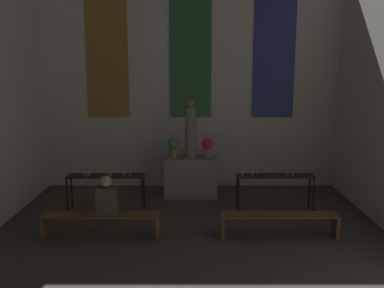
{
  "coord_description": "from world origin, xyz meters",
  "views": [
    {
      "loc": [
        0.03,
        0.69,
        3.02
      ],
      "look_at": [
        0.0,
        9.52,
        1.39
      ],
      "focal_mm": 40.0,
      "sensor_mm": 36.0,
      "label": 1
    }
  ],
  "objects_px": {
    "person_seated": "(108,198)",
    "statue": "(192,131)",
    "altar": "(192,177)",
    "flower_vase_right": "(209,147)",
    "flower_vase_left": "(175,147)",
    "candle_rack_right": "(276,180)",
    "pew_back_left": "(103,220)",
    "candle_rack_left": "(108,180)",
    "pew_back_right": "(281,220)"
  },
  "relations": [
    {
      "from": "altar",
      "to": "pew_back_right",
      "type": "height_order",
      "value": "altar"
    },
    {
      "from": "pew_back_left",
      "to": "flower_vase_left",
      "type": "bearing_deg",
      "value": 63.88
    },
    {
      "from": "flower_vase_left",
      "to": "candle_rack_right",
      "type": "bearing_deg",
      "value": -25.97
    },
    {
      "from": "flower_vase_right",
      "to": "statue",
      "type": "bearing_deg",
      "value": 180.0
    },
    {
      "from": "pew_back_left",
      "to": "person_seated",
      "type": "height_order",
      "value": "person_seated"
    },
    {
      "from": "candle_rack_right",
      "to": "pew_back_right",
      "type": "relative_size",
      "value": 0.77
    },
    {
      "from": "statue",
      "to": "pew_back_right",
      "type": "distance_m",
      "value": 3.14
    },
    {
      "from": "flower_vase_left",
      "to": "pew_back_left",
      "type": "relative_size",
      "value": 0.22
    },
    {
      "from": "pew_back_right",
      "to": "person_seated",
      "type": "bearing_deg",
      "value": -180.0
    },
    {
      "from": "flower_vase_right",
      "to": "pew_back_right",
      "type": "height_order",
      "value": "flower_vase_right"
    },
    {
      "from": "candle_rack_left",
      "to": "candle_rack_right",
      "type": "distance_m",
      "value": 3.5
    },
    {
      "from": "statue",
      "to": "candle_rack_right",
      "type": "relative_size",
      "value": 0.84
    },
    {
      "from": "pew_back_right",
      "to": "flower_vase_right",
      "type": "bearing_deg",
      "value": 116.12
    },
    {
      "from": "pew_back_left",
      "to": "statue",
      "type": "bearing_deg",
      "value": 56.86
    },
    {
      "from": "flower_vase_left",
      "to": "person_seated",
      "type": "relative_size",
      "value": 0.64
    },
    {
      "from": "altar",
      "to": "pew_back_left",
      "type": "height_order",
      "value": "altar"
    },
    {
      "from": "flower_vase_right",
      "to": "pew_back_left",
      "type": "xyz_separation_m",
      "value": [
        -1.98,
        -2.42,
        -0.86
      ]
    },
    {
      "from": "statue",
      "to": "flower_vase_left",
      "type": "height_order",
      "value": "statue"
    },
    {
      "from": "altar",
      "to": "flower_vase_left",
      "type": "xyz_separation_m",
      "value": [
        -0.39,
        0.0,
        0.71
      ]
    },
    {
      "from": "candle_rack_left",
      "to": "pew_back_left",
      "type": "height_order",
      "value": "candle_rack_left"
    },
    {
      "from": "flower_vase_left",
      "to": "pew_back_left",
      "type": "xyz_separation_m",
      "value": [
        -1.19,
        -2.42,
        -0.86
      ]
    },
    {
      "from": "flower_vase_right",
      "to": "candle_rack_left",
      "type": "relative_size",
      "value": 0.28
    },
    {
      "from": "person_seated",
      "to": "pew_back_left",
      "type": "bearing_deg",
      "value": 180.0
    },
    {
      "from": "pew_back_right",
      "to": "person_seated",
      "type": "distance_m",
      "value": 3.08
    },
    {
      "from": "pew_back_right",
      "to": "person_seated",
      "type": "height_order",
      "value": "person_seated"
    },
    {
      "from": "candle_rack_left",
      "to": "candle_rack_right",
      "type": "bearing_deg",
      "value": 0.02
    },
    {
      "from": "flower_vase_left",
      "to": "person_seated",
      "type": "bearing_deg",
      "value": -113.88
    },
    {
      "from": "altar",
      "to": "candle_rack_left",
      "type": "xyz_separation_m",
      "value": [
        -1.75,
        -1.04,
        0.22
      ]
    },
    {
      "from": "altar",
      "to": "person_seated",
      "type": "height_order",
      "value": "person_seated"
    },
    {
      "from": "pew_back_left",
      "to": "candle_rack_right",
      "type": "bearing_deg",
      "value": 22.5
    },
    {
      "from": "statue",
      "to": "person_seated",
      "type": "height_order",
      "value": "statue"
    },
    {
      "from": "statue",
      "to": "flower_vase_left",
      "type": "bearing_deg",
      "value": -180.0
    },
    {
      "from": "pew_back_left",
      "to": "pew_back_right",
      "type": "height_order",
      "value": "same"
    },
    {
      "from": "statue",
      "to": "candle_rack_right",
      "type": "bearing_deg",
      "value": -30.83
    },
    {
      "from": "statue",
      "to": "candle_rack_left",
      "type": "xyz_separation_m",
      "value": [
        -1.75,
        -1.04,
        -0.87
      ]
    },
    {
      "from": "altar",
      "to": "flower_vase_left",
      "type": "relative_size",
      "value": 2.69
    },
    {
      "from": "altar",
      "to": "flower_vase_right",
      "type": "relative_size",
      "value": 2.69
    },
    {
      "from": "altar",
      "to": "statue",
      "type": "height_order",
      "value": "statue"
    },
    {
      "from": "person_seated",
      "to": "statue",
      "type": "bearing_deg",
      "value": 58.81
    },
    {
      "from": "flower_vase_left",
      "to": "candle_rack_right",
      "type": "xyz_separation_m",
      "value": [
        2.14,
        -1.04,
        -0.5
      ]
    },
    {
      "from": "statue",
      "to": "candle_rack_right",
      "type": "distance_m",
      "value": 2.21
    },
    {
      "from": "altar",
      "to": "person_seated",
      "type": "relative_size",
      "value": 1.73
    },
    {
      "from": "pew_back_left",
      "to": "candle_rack_left",
      "type": "bearing_deg",
      "value": 97.11
    },
    {
      "from": "altar",
      "to": "flower_vase_right",
      "type": "distance_m",
      "value": 0.81
    },
    {
      "from": "statue",
      "to": "flower_vase_left",
      "type": "xyz_separation_m",
      "value": [
        -0.39,
        -0.0,
        -0.37
      ]
    },
    {
      "from": "altar",
      "to": "pew_back_right",
      "type": "distance_m",
      "value": 2.9
    },
    {
      "from": "statue",
      "to": "flower_vase_right",
      "type": "height_order",
      "value": "statue"
    },
    {
      "from": "altar",
      "to": "person_seated",
      "type": "bearing_deg",
      "value": -121.19
    },
    {
      "from": "candle_rack_right",
      "to": "pew_back_left",
      "type": "xyz_separation_m",
      "value": [
        -3.33,
        -1.38,
        -0.36
      ]
    },
    {
      "from": "statue",
      "to": "flower_vase_right",
      "type": "distance_m",
      "value": 0.54
    }
  ]
}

